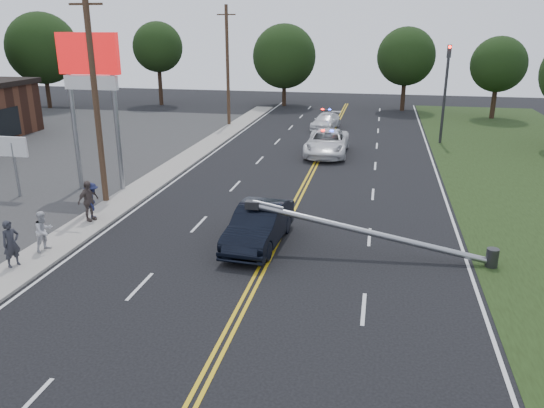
% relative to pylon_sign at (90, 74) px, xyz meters
% --- Properties ---
extents(ground, '(120.00, 120.00, 0.00)m').
position_rel_pylon_sign_xyz_m(ground, '(10.50, -14.00, -6.00)').
color(ground, black).
rests_on(ground, ground).
extents(sidewalk, '(1.80, 70.00, 0.12)m').
position_rel_pylon_sign_xyz_m(sidewalk, '(2.10, -4.00, -5.94)').
color(sidewalk, gray).
rests_on(sidewalk, ground).
extents(centerline_yellow, '(0.36, 80.00, 0.00)m').
position_rel_pylon_sign_xyz_m(centerline_yellow, '(10.50, -4.00, -5.99)').
color(centerline_yellow, gold).
rests_on(centerline_yellow, ground).
extents(pylon_sign, '(3.20, 0.35, 8.00)m').
position_rel_pylon_sign_xyz_m(pylon_sign, '(0.00, 0.00, 0.00)').
color(pylon_sign, gray).
rests_on(pylon_sign, ground).
extents(small_sign, '(1.60, 0.14, 3.10)m').
position_rel_pylon_sign_xyz_m(small_sign, '(-3.50, -2.00, -3.66)').
color(small_sign, gray).
rests_on(small_sign, ground).
extents(traffic_signal, '(0.28, 0.41, 7.05)m').
position_rel_pylon_sign_xyz_m(traffic_signal, '(18.80, 16.00, -1.79)').
color(traffic_signal, '#2D2D30').
rests_on(traffic_signal, ground).
extents(fallen_streetlight, '(9.36, 0.44, 1.91)m').
position_rel_pylon_sign_xyz_m(fallen_streetlight, '(14.69, -6.00, -5.08)').
color(fallen_streetlight, '#2D2D30').
rests_on(fallen_streetlight, ground).
extents(utility_pole_mid, '(1.60, 0.28, 10.00)m').
position_rel_pylon_sign_xyz_m(utility_pole_mid, '(1.30, -2.00, -0.91)').
color(utility_pole_mid, '#382619').
rests_on(utility_pole_mid, ground).
extents(utility_pole_far, '(1.60, 0.28, 10.00)m').
position_rel_pylon_sign_xyz_m(utility_pole_far, '(1.30, 20.00, -0.91)').
color(utility_pole_far, '#382619').
rests_on(utility_pole_far, ground).
extents(tree_4, '(7.23, 7.23, 9.75)m').
position_rel_pylon_sign_xyz_m(tree_4, '(-20.39, 26.32, 0.13)').
color(tree_4, black).
rests_on(tree_4, ground).
extents(tree_5, '(5.32, 5.32, 8.84)m').
position_rel_pylon_sign_xyz_m(tree_5, '(-9.65, 30.97, 0.16)').
color(tree_5, black).
rests_on(tree_5, ground).
extents(tree_6, '(6.75, 6.75, 8.61)m').
position_rel_pylon_sign_xyz_m(tree_6, '(3.84, 33.00, -0.77)').
color(tree_6, black).
rests_on(tree_6, ground).
extents(tree_7, '(5.78, 5.78, 8.30)m').
position_rel_pylon_sign_xyz_m(tree_7, '(16.46, 32.03, -0.60)').
color(tree_7, black).
rests_on(tree_7, ground).
extents(tree_8, '(5.04, 5.04, 7.49)m').
position_rel_pylon_sign_xyz_m(tree_8, '(24.65, 28.66, -1.04)').
color(tree_8, black).
rests_on(tree_8, ground).
extents(crashed_sedan, '(2.05, 5.05, 1.63)m').
position_rel_pylon_sign_xyz_m(crashed_sedan, '(9.90, -5.67, -5.18)').
color(crashed_sedan, black).
rests_on(crashed_sedan, ground).
extents(emergency_a, '(2.79, 5.92, 1.63)m').
position_rel_pylon_sign_xyz_m(emergency_a, '(10.89, 10.54, -5.18)').
color(emergency_a, silver).
rests_on(emergency_a, ground).
extents(emergency_b, '(2.46, 4.61, 1.27)m').
position_rel_pylon_sign_xyz_m(emergency_b, '(9.80, 20.08, -5.36)').
color(emergency_b, white).
rests_on(emergency_b, ground).
extents(bystander_a, '(0.63, 0.74, 1.72)m').
position_rel_pylon_sign_xyz_m(bystander_a, '(1.81, -9.62, -5.02)').
color(bystander_a, '#27282F').
rests_on(bystander_a, sidewalk).
extents(bystander_b, '(0.78, 0.90, 1.57)m').
position_rel_pylon_sign_xyz_m(bystander_b, '(2.09, -8.12, -5.09)').
color(bystander_b, silver).
rests_on(bystander_b, sidewalk).
extents(bystander_c, '(1.04, 1.22, 1.64)m').
position_rel_pylon_sign_xyz_m(bystander_c, '(2.06, -4.50, -5.06)').
color(bystander_c, '#1A1E41').
rests_on(bystander_c, sidewalk).
extents(bystander_d, '(0.79, 1.15, 1.81)m').
position_rel_pylon_sign_xyz_m(bystander_d, '(2.04, -4.78, -4.97)').
color(bystander_d, '#544743').
rests_on(bystander_d, sidewalk).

